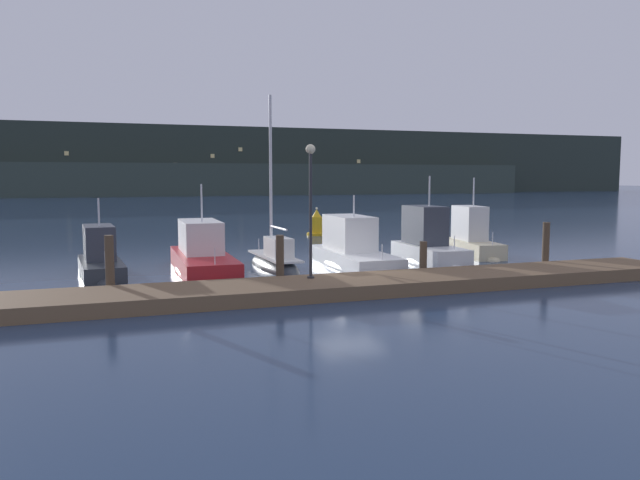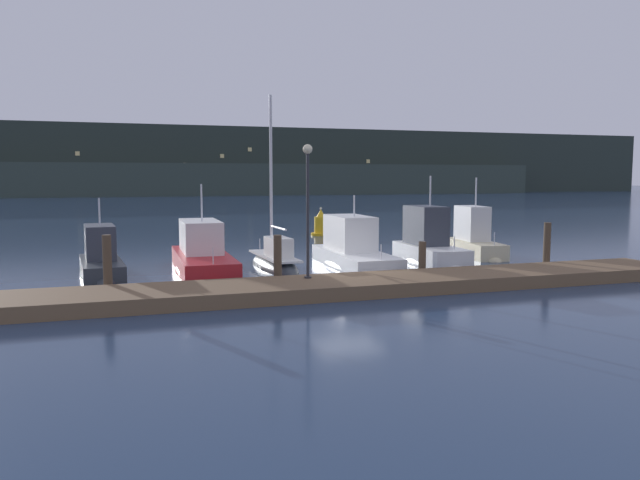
{
  "view_description": "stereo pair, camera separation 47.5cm",
  "coord_description": "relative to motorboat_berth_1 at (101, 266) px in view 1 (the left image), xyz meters",
  "views": [
    {
      "loc": [
        -8.55,
        -21.16,
        3.84
      ],
      "look_at": [
        0.0,
        3.14,
        1.2
      ],
      "focal_mm": 35.0,
      "sensor_mm": 36.0,
      "label": 1
    },
    {
      "loc": [
        -8.1,
        -21.31,
        3.84
      ],
      "look_at": [
        0.0,
        3.14,
        1.2
      ],
      "focal_mm": 35.0,
      "sensor_mm": 36.0,
      "label": 2
    }
  ],
  "objects": [
    {
      "name": "motorboat_berth_2",
      "position": [
        3.87,
        -0.55,
        0.05
      ],
      "size": [
        2.33,
        7.49,
        4.02
      ],
      "color": "red",
      "rests_on": "ground"
    },
    {
      "name": "motorboat_berth_6",
      "position": [
        17.05,
        0.41,
        0.15
      ],
      "size": [
        2.16,
        4.85,
        4.25
      ],
      "color": "beige",
      "rests_on": "ground"
    },
    {
      "name": "dock_lamppost",
      "position": [
        6.63,
        -5.99,
        3.03
      ],
      "size": [
        0.32,
        0.32,
        4.43
      ],
      "color": "#2D2D33",
      "rests_on": "dock"
    },
    {
      "name": "channel_buoy",
      "position": [
        13.35,
        12.83,
        0.32
      ],
      "size": [
        1.31,
        1.31,
        1.83
      ],
      "color": "gold",
      "rests_on": "ground"
    },
    {
      "name": "hillside_backdrop",
      "position": [
        10.1,
        109.71,
        6.18
      ],
      "size": [
        240.0,
        23.0,
        14.17
      ],
      "color": "#28332D",
      "rests_on": "ground"
    },
    {
      "name": "dock",
      "position": [
        8.64,
        -6.6,
        -0.12
      ],
      "size": [
        24.15,
        2.8,
        0.45
      ],
      "primitive_type": "cube",
      "color": "brown",
      "rests_on": "ground"
    },
    {
      "name": "mooring_pile_3",
      "position": [
        16.99,
        -4.95,
        0.65
      ],
      "size": [
        0.28,
        0.28,
        2.0
      ],
      "primitive_type": "cylinder",
      "color": "#4C3D2D",
      "rests_on": "ground"
    },
    {
      "name": "motorboat_berth_1",
      "position": [
        0.0,
        0.0,
        0.0
      ],
      "size": [
        1.98,
        5.28,
        3.5
      ],
      "color": "#2D3338",
      "rests_on": "ground"
    },
    {
      "name": "motorboat_berth_5",
      "position": [
        13.54,
        -1.56,
        0.1
      ],
      "size": [
        2.0,
        5.2,
        4.56
      ],
      "color": "white",
      "rests_on": "ground"
    },
    {
      "name": "ground_plane",
      "position": [
        8.64,
        -4.34,
        -0.34
      ],
      "size": [
        400.0,
        400.0,
        0.0
      ],
      "primitive_type": "plane",
      "color": "navy"
    },
    {
      "name": "motorboat_berth_4",
      "position": [
        10.19,
        -1.12,
        0.01
      ],
      "size": [
        2.37,
        6.94,
        3.69
      ],
      "color": "white",
      "rests_on": "ground"
    },
    {
      "name": "sailboat_berth_3",
      "position": [
        6.87,
        -0.52,
        -0.18
      ],
      "size": [
        1.49,
        5.31,
        7.79
      ],
      "color": "#2D3338",
      "rests_on": "ground"
    },
    {
      "name": "mooring_pile_0",
      "position": [
        0.29,
        -4.95,
        0.65
      ],
      "size": [
        0.28,
        0.28,
        2.0
      ],
      "primitive_type": "cylinder",
      "color": "#4C3D2D",
      "rests_on": "ground"
    },
    {
      "name": "mooring_pile_2",
      "position": [
        11.42,
        -4.95,
        0.36
      ],
      "size": [
        0.28,
        0.28,
        1.41
      ],
      "primitive_type": "cylinder",
      "color": "#4C3D2D",
      "rests_on": "ground"
    },
    {
      "name": "mooring_pile_1",
      "position": [
        5.86,
        -4.95,
        0.57
      ],
      "size": [
        0.28,
        0.28,
        1.83
      ],
      "primitive_type": "cylinder",
      "color": "#4C3D2D",
      "rests_on": "ground"
    }
  ]
}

